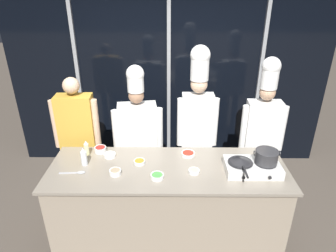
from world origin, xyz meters
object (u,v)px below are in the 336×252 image
chef_line (263,124)px  prep_bowl_rice (110,155)px  frying_pan (241,161)px  prep_bowl_carrots (139,162)px  prep_bowl_scallions (157,176)px  prep_bowl_shrimp (194,171)px  chef_head (138,130)px  squeeze_bottle_clear (84,157)px  serving_spoon_slotted (78,172)px  stock_pot (267,156)px  chef_sous (198,114)px  person_guest (77,130)px  prep_bowl_mushrooms (115,172)px  prep_bowl_bell_pepper (100,149)px  portable_stove (252,167)px  prep_bowl_chili_flakes (188,154)px  squeeze_bottle_oil (87,148)px

chef_line → prep_bowl_rice: bearing=16.9°
prep_bowl_rice → frying_pan: bearing=-11.4°
prep_bowl_carrots → prep_bowl_scallions: prep_bowl_scallions is taller
prep_bowl_shrimp → chef_head: (-0.62, 0.73, 0.09)m
squeeze_bottle_clear → prep_bowl_rice: bearing=34.8°
prep_bowl_rice → squeeze_bottle_clear: bearing=-145.2°
prep_bowl_carrots → serving_spoon_slotted: size_ratio=0.46×
serving_spoon_slotted → chef_line: size_ratio=0.14×
stock_pot → chef_sous: bearing=130.1°
stock_pot → prep_bowl_carrots: size_ratio=2.08×
prep_bowl_shrimp → chef_line: size_ratio=0.06×
person_guest → prep_bowl_rice: bearing=133.5°
prep_bowl_mushrooms → prep_bowl_scallions: size_ratio=0.90×
prep_bowl_bell_pepper → prep_bowl_mushrooms: bearing=-61.3°
prep_bowl_mushrooms → prep_bowl_shrimp: prep_bowl_mushrooms is taller
stock_pot → portable_stove: bearing=-179.9°
chef_line → portable_stove: bearing=70.7°
squeeze_bottle_clear → chef_head: bearing=50.4°
frying_pan → prep_bowl_bell_pepper: 1.51m
prep_bowl_chili_flakes → prep_bowl_bell_pepper: size_ratio=1.15×
portable_stove → prep_bowl_shrimp: size_ratio=4.80×
squeeze_bottle_clear → chef_head: size_ratio=0.11×
prep_bowl_mushrooms → chef_head: (0.15, 0.77, 0.08)m
chef_line → stock_pot: bearing=79.6°
prep_bowl_rice → prep_bowl_scallions: bearing=-36.5°
prep_bowl_carrots → prep_bowl_shrimp: prep_bowl_carrots is taller
prep_bowl_chili_flakes → prep_bowl_rice: 0.85m
serving_spoon_slotted → chef_line: 2.16m
squeeze_bottle_clear → chef_line: size_ratio=0.10×
prep_bowl_rice → serving_spoon_slotted: (-0.26, -0.31, -0.01)m
prep_bowl_carrots → prep_bowl_rice: (-0.33, 0.13, -0.00)m
chef_head → chef_line: chef_line is taller
squeeze_bottle_clear → stock_pot: bearing=-3.3°
prep_bowl_shrimp → serving_spoon_slotted: bearing=-179.3°
chef_line → serving_spoon_slotted: bearing=23.2°
chef_head → prep_bowl_carrots: bearing=89.5°
prep_bowl_bell_pepper → portable_stove: bearing=-13.1°
prep_bowl_bell_pepper → squeeze_bottle_oil: bearing=-150.7°
prep_bowl_carrots → prep_bowl_bell_pepper: size_ratio=0.91×
prep_bowl_shrimp → chef_head: bearing=130.3°
squeeze_bottle_clear → squeeze_bottle_oil: bearing=96.7°
portable_stove → frying_pan: 0.14m
frying_pan → chef_line: bearing=60.6°
frying_pan → squeeze_bottle_clear: (-1.57, 0.11, -0.03)m
squeeze_bottle_oil → prep_bowl_mushrooms: bearing=-44.5°
prep_bowl_mushrooms → chef_head: bearing=79.1°
portable_stove → prep_bowl_mushrooms: (-1.35, -0.06, -0.02)m
prep_bowl_bell_pepper → prep_bowl_rice: bearing=-40.4°
frying_pan → squeeze_bottle_oil: bearing=169.3°
squeeze_bottle_oil → prep_bowl_shrimp: size_ratio=1.56×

